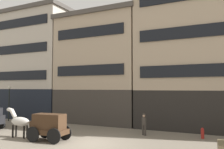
{
  "coord_description": "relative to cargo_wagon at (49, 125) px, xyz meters",
  "views": [
    {
      "loc": [
        8.33,
        -14.2,
        3.88
      ],
      "look_at": [
        0.68,
        1.99,
        4.93
      ],
      "focal_mm": 37.09,
      "sensor_mm": 36.0,
      "label": 1
    }
  ],
  "objects": [
    {
      "name": "building_far_left",
      "position": [
        -10.91,
        10.61,
        6.03
      ],
      "size": [
        10.29,
        6.83,
        14.28
      ],
      "color": "black",
      "rests_on": "ground_plane"
    },
    {
      "name": "pedestrian_officer",
      "position": [
        5.74,
        4.96,
        -0.17
      ],
      "size": [
        0.38,
        0.38,
        1.79
      ],
      "color": "#38332D",
      "rests_on": "ground_plane"
    },
    {
      "name": "building_center_right",
      "position": [
        8.6,
        10.61,
        7.81
      ],
      "size": [
        9.96,
        6.83,
        17.84
      ],
      "color": "black",
      "rests_on": "ground_plane"
    },
    {
      "name": "fire_hydrant_curbside",
      "position": [
        10.17,
        5.71,
        -0.72
      ],
      "size": [
        0.24,
        0.24,
        0.83
      ],
      "color": "maroon",
      "rests_on": "ground_plane"
    },
    {
      "name": "building_center_left",
      "position": [
        -1.08,
        10.61,
        5.09
      ],
      "size": [
        10.09,
        6.83,
        12.41
      ],
      "color": "#38332D",
      "rests_on": "ground_plane"
    },
    {
      "name": "draft_horse",
      "position": [
        -2.95,
        -0.0,
        0.12
      ],
      "size": [
        2.35,
        0.73,
        2.3
      ],
      "color": "beige",
      "rests_on": "ground_plane"
    },
    {
      "name": "cargo_wagon",
      "position": [
        0.0,
        0.0,
        0.0
      ],
      "size": [
        3.01,
        1.72,
        1.98
      ],
      "color": "#3D2819",
      "rests_on": "ground_plane"
    },
    {
      "name": "streetlamp_curbside",
      "position": [
        -11.35,
        6.21,
        1.52
      ],
      "size": [
        0.32,
        0.32,
        4.12
      ],
      "color": "black",
      "rests_on": "ground_plane"
    },
    {
      "name": "ground_plane",
      "position": [
        3.23,
        0.66,
        -1.15
      ],
      "size": [
        120.0,
        120.0,
        0.0
      ],
      "primitive_type": "plane",
      "color": "slate"
    }
  ]
}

